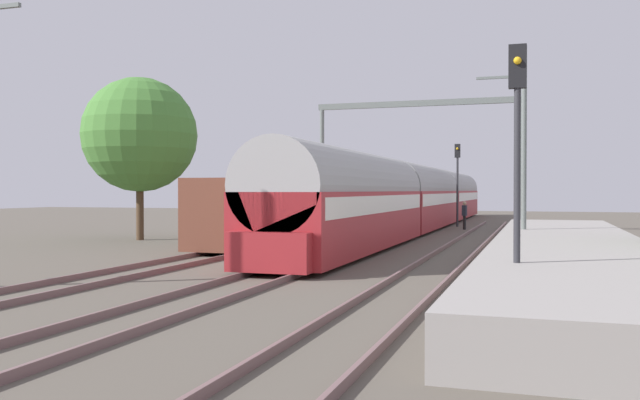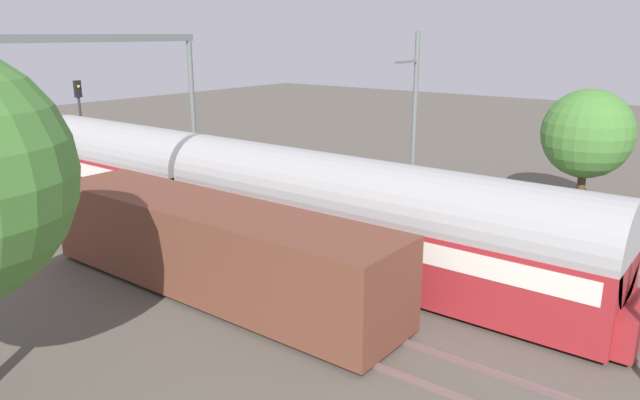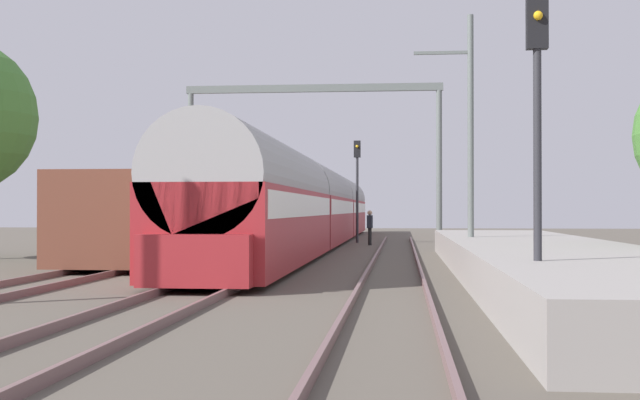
% 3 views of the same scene
% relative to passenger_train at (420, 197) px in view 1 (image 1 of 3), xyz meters
% --- Properties ---
extents(ground, '(120.00, 120.00, 0.00)m').
position_rel_passenger_train_xyz_m(ground, '(0.00, -21.32, -1.97)').
color(ground, '#575046').
extents(track_far_west, '(1.52, 60.00, 0.16)m').
position_rel_passenger_train_xyz_m(track_far_west, '(-4.08, -21.32, -1.89)').
color(track_far_west, '#705353').
rests_on(track_far_west, ground).
extents(track_west, '(1.52, 60.00, 0.16)m').
position_rel_passenger_train_xyz_m(track_west, '(0.00, -21.32, -1.89)').
color(track_west, '#705353').
rests_on(track_west, ground).
extents(track_east, '(1.52, 60.00, 0.16)m').
position_rel_passenger_train_xyz_m(track_east, '(4.08, -21.32, -1.89)').
color(track_east, '#705353').
rests_on(track_east, ground).
extents(platform, '(4.40, 28.00, 0.90)m').
position_rel_passenger_train_xyz_m(platform, '(7.90, -19.32, -1.52)').
color(platform, gray).
rests_on(platform, ground).
extents(passenger_train, '(2.93, 49.20, 3.82)m').
position_rel_passenger_train_xyz_m(passenger_train, '(0.00, 0.00, 0.00)').
color(passenger_train, maroon).
rests_on(passenger_train, ground).
extents(freight_car, '(2.80, 13.00, 2.70)m').
position_rel_passenger_train_xyz_m(freight_car, '(-4.08, -13.36, -0.50)').
color(freight_car, brown).
rests_on(freight_car, ground).
extents(person_crossing, '(0.29, 0.43, 1.73)m').
position_rel_passenger_train_xyz_m(person_crossing, '(2.71, 0.32, -0.94)').
color(person_crossing, black).
rests_on(person_crossing, ground).
extents(railway_signal_near, '(0.36, 0.30, 5.42)m').
position_rel_passenger_train_xyz_m(railway_signal_near, '(6.60, -27.03, 1.47)').
color(railway_signal_near, '#2D2D33').
rests_on(railway_signal_near, ground).
extents(railway_signal_far, '(0.36, 0.30, 5.47)m').
position_rel_passenger_train_xyz_m(railway_signal_far, '(1.92, 3.51, 1.50)').
color(railway_signal_far, '#2D2D33').
rests_on(railway_signal_far, ground).
extents(catenary_gantry, '(12.56, 0.28, 7.86)m').
position_rel_passenger_train_xyz_m(catenary_gantry, '(0.00, -0.85, 3.66)').
color(catenary_gantry, slate).
rests_on(catenary_gantry, ground).
extents(catenary_pole_east_mid, '(1.90, 0.20, 8.00)m').
position_rel_passenger_train_xyz_m(catenary_pole_east_mid, '(6.43, -14.47, 2.18)').
color(catenary_pole_east_mid, slate).
rests_on(catenary_pole_east_mid, ground).
extents(tree_west_background, '(5.52, 5.52, 7.86)m').
position_rel_passenger_train_xyz_m(tree_west_background, '(-11.34, -13.30, 3.11)').
color(tree_west_background, '#4C3826').
rests_on(tree_west_background, ground).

